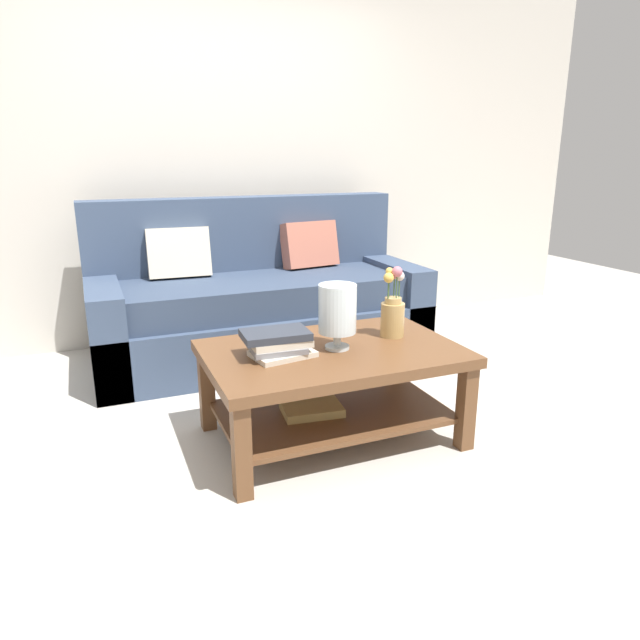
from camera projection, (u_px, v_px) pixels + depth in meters
The scene contains 7 objects.
ground_plane at pixel (296, 415), 3.06m from camera, with size 10.00×10.00×0.00m, color #B7B2A8.
back_wall at pixel (215, 153), 4.15m from camera, with size 6.40×0.12×2.70m, color beige.
couch at pixel (258, 303), 3.90m from camera, with size 2.18×0.90×1.06m.
coffee_table at pixel (331, 374), 2.72m from camera, with size 1.19×0.78×0.46m.
book_stack_main at pixel (279, 343), 2.58m from camera, with size 0.33×0.24×0.12m.
glass_hurricane_vase at pixel (337, 310), 2.64m from camera, with size 0.18×0.18×0.31m.
flower_pitcher at pixel (393, 311), 2.84m from camera, with size 0.12×0.12×0.36m.
Camera 1 is at (-0.95, -2.63, 1.34)m, focal length 32.07 mm.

